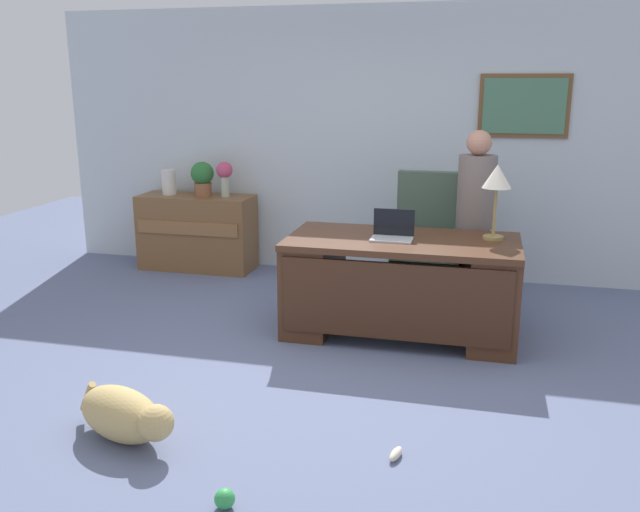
# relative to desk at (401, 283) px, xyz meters

# --- Properties ---
(ground_plane) EXTENTS (12.00, 12.00, 0.00)m
(ground_plane) POSITION_rel_desk_xyz_m (-0.43, -0.82, -0.43)
(ground_plane) COLOR slate
(back_wall) EXTENTS (7.00, 0.16, 2.70)m
(back_wall) POSITION_rel_desk_xyz_m (-0.42, 1.78, 0.93)
(back_wall) COLOR silver
(back_wall) RESTS_ON ground_plane
(desk) EXTENTS (1.80, 0.91, 0.78)m
(desk) POSITION_rel_desk_xyz_m (0.00, 0.00, 0.00)
(desk) COLOR #4C2B19
(desk) RESTS_ON ground_plane
(credenza) EXTENTS (1.21, 0.50, 0.80)m
(credenza) POSITION_rel_desk_xyz_m (-2.37, 1.43, -0.03)
(credenza) COLOR brown
(credenza) RESTS_ON ground_plane
(armchair) EXTENTS (0.60, 0.59, 1.18)m
(armchair) POSITION_rel_desk_xyz_m (0.12, 0.92, 0.09)
(armchair) COLOR #475B4C
(armchair) RESTS_ON ground_plane
(person_standing) EXTENTS (0.32, 0.32, 1.58)m
(person_standing) POSITION_rel_desk_xyz_m (0.53, 0.72, 0.38)
(person_standing) COLOR #262323
(person_standing) RESTS_ON ground_plane
(dog_lying) EXTENTS (0.73, 0.50, 0.30)m
(dog_lying) POSITION_rel_desk_xyz_m (-1.29, -2.01, -0.27)
(dog_lying) COLOR tan
(dog_lying) RESTS_ON ground_plane
(laptop) EXTENTS (0.32, 0.22, 0.22)m
(laptop) POSITION_rel_desk_xyz_m (-0.08, 0.00, 0.41)
(laptop) COLOR #B2B5BA
(laptop) RESTS_ON desk
(desk_lamp) EXTENTS (0.22, 0.22, 0.58)m
(desk_lamp) POSITION_rel_desk_xyz_m (0.68, 0.19, 0.81)
(desk_lamp) COLOR #9E8447
(desk_lamp) RESTS_ON desk
(vase_with_flowers) EXTENTS (0.17, 0.17, 0.37)m
(vase_with_flowers) POSITION_rel_desk_xyz_m (-2.03, 1.43, 0.61)
(vase_with_flowers) COLOR #A9B099
(vase_with_flowers) RESTS_ON credenza
(vase_empty) EXTENTS (0.15, 0.15, 0.26)m
(vase_empty) POSITION_rel_desk_xyz_m (-2.67, 1.43, 0.50)
(vase_empty) COLOR silver
(vase_empty) RESTS_ON credenza
(potted_plant) EXTENTS (0.24, 0.24, 0.36)m
(potted_plant) POSITION_rel_desk_xyz_m (-2.28, 1.43, 0.57)
(potted_plant) COLOR brown
(potted_plant) RESTS_ON credenza
(dog_toy_ball) EXTENTS (0.10, 0.10, 0.10)m
(dog_toy_ball) POSITION_rel_desk_xyz_m (-0.51, -2.46, -0.38)
(dog_toy_ball) COLOR green
(dog_toy_ball) RESTS_ON ground_plane
(dog_toy_bone) EXTENTS (0.08, 0.15, 0.05)m
(dog_toy_bone) POSITION_rel_desk_xyz_m (0.22, -1.83, -0.40)
(dog_toy_bone) COLOR beige
(dog_toy_bone) RESTS_ON ground_plane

